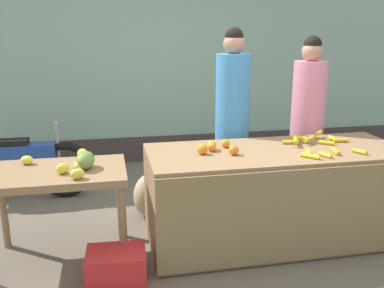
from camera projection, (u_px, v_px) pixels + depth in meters
ground_plane at (221, 242)px, 3.80m from camera, size 24.00×24.00×0.00m
market_wall_back at (172, 55)px, 5.98m from camera, size 7.87×0.23×3.09m
fruit_stall_counter at (276, 195)px, 3.77m from camera, size 2.27×0.92×0.84m
side_table_wooden at (57, 182)px, 3.36m from camera, size 1.09×0.70×0.78m
banana_bunch_pile at (317, 144)px, 3.76m from camera, size 0.64×0.75×0.07m
orange_pile at (216, 147)px, 3.59m from camera, size 0.34×0.31×0.09m
mango_papaya_pile at (77, 162)px, 3.35m from camera, size 0.63×0.68×0.14m
vendor_woman_blue_shirt at (232, 122)px, 4.26m from camera, size 0.34×0.34×1.88m
vendor_woman_pink_shirt at (307, 123)px, 4.40m from camera, size 0.34×0.34×1.80m
parked_motorcycle at (19, 166)px, 4.65m from camera, size 1.60×0.18×0.88m
produce_crate at (116, 267)px, 3.16m from camera, size 0.46×0.34×0.26m
produce_sack at (149, 195)px, 4.30m from camera, size 0.44×0.46×0.44m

